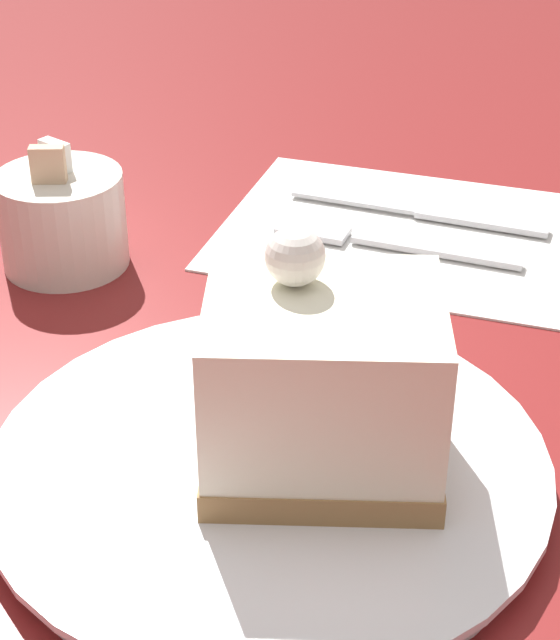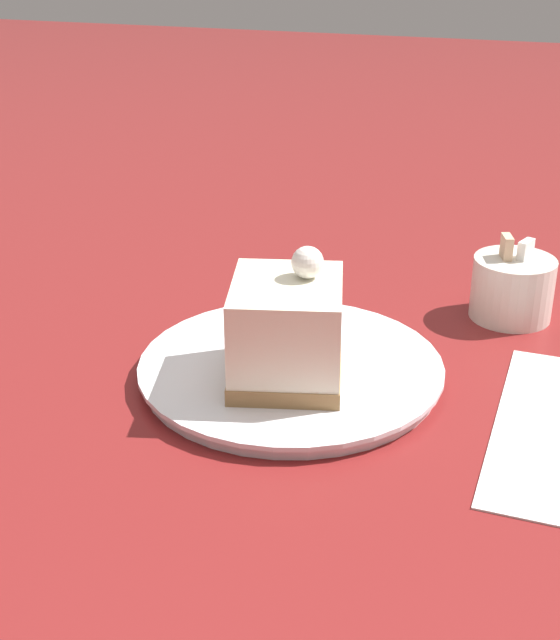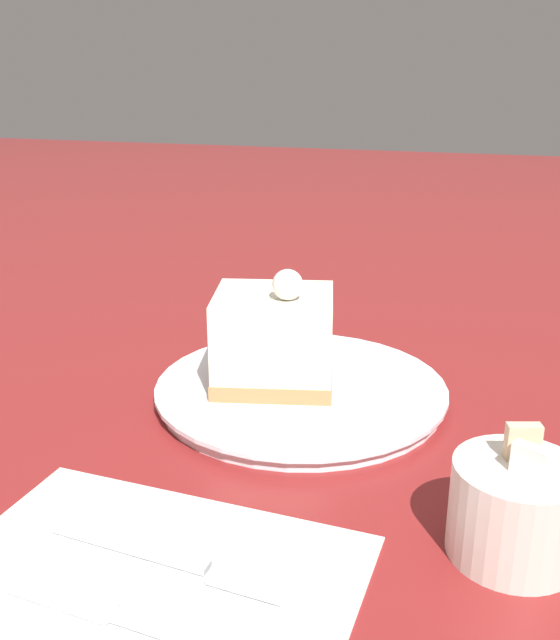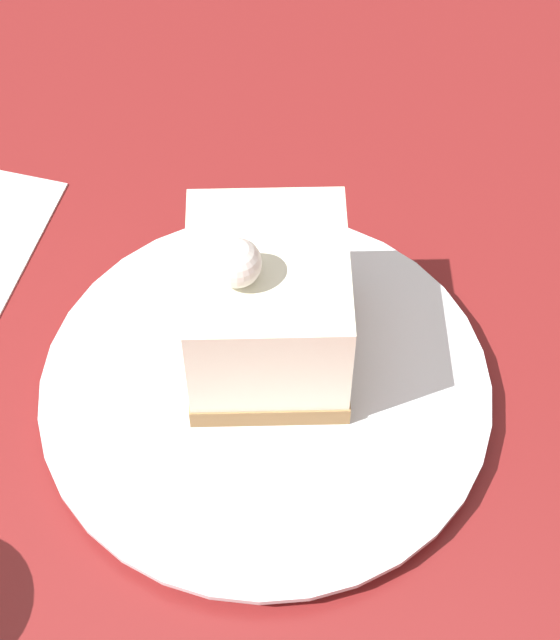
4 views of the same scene
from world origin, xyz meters
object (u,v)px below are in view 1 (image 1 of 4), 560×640
object	(u,v)px
plate	(268,465)
knife	(441,215)
fork	(378,241)
cake_slice	(322,382)
sugar_bowl	(62,219)

from	to	relation	value
plate	knife	xyz separation A→B (m)	(0.29, -0.04, -0.00)
fork	knife	xyz separation A→B (m)	(0.05, -0.03, -0.00)
cake_slice	knife	world-z (taller)	cake_slice
plate	knife	world-z (taller)	plate
cake_slice	knife	distance (m)	0.29
cake_slice	fork	world-z (taller)	cake_slice
cake_slice	fork	distance (m)	0.24
plate	fork	size ratio (longest dim) A/B	1.63
fork	cake_slice	bearing A→B (deg)	-170.40
plate	knife	size ratio (longest dim) A/B	1.44
plate	cake_slice	size ratio (longest dim) A/B	2.13
plate	knife	bearing A→B (deg)	-7.38
knife	sugar_bowl	distance (m)	0.25
plate	cake_slice	world-z (taller)	cake_slice
plate	cake_slice	distance (m)	0.05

